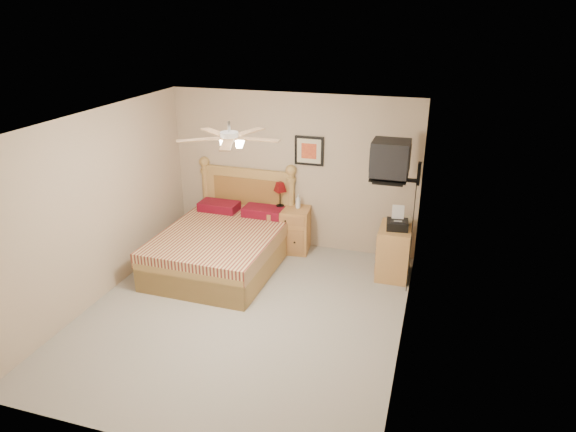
# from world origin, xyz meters

# --- Properties ---
(floor) EXTENTS (4.50, 4.50, 0.00)m
(floor) POSITION_xyz_m (0.00, 0.00, 0.00)
(floor) COLOR gray
(floor) RESTS_ON ground
(ceiling) EXTENTS (4.00, 4.50, 0.04)m
(ceiling) POSITION_xyz_m (0.00, 0.00, 2.50)
(ceiling) COLOR white
(ceiling) RESTS_ON ground
(wall_back) EXTENTS (4.00, 0.04, 2.50)m
(wall_back) POSITION_xyz_m (0.00, 2.25, 1.25)
(wall_back) COLOR tan
(wall_back) RESTS_ON ground
(wall_front) EXTENTS (4.00, 0.04, 2.50)m
(wall_front) POSITION_xyz_m (0.00, -2.25, 1.25)
(wall_front) COLOR tan
(wall_front) RESTS_ON ground
(wall_left) EXTENTS (0.04, 4.50, 2.50)m
(wall_left) POSITION_xyz_m (-2.00, 0.00, 1.25)
(wall_left) COLOR tan
(wall_left) RESTS_ON ground
(wall_right) EXTENTS (0.04, 4.50, 2.50)m
(wall_right) POSITION_xyz_m (2.00, 0.00, 1.25)
(wall_right) COLOR tan
(wall_right) RESTS_ON ground
(bed) EXTENTS (1.68, 2.18, 1.39)m
(bed) POSITION_xyz_m (-0.79, 1.12, 0.70)
(bed) COLOR tan
(bed) RESTS_ON ground
(nightstand) EXTENTS (0.71, 0.56, 0.72)m
(nightstand) POSITION_xyz_m (0.01, 2.00, 0.36)
(nightstand) COLOR #A9763D
(nightstand) RESTS_ON ground
(table_lamp) EXTENTS (0.23, 0.23, 0.41)m
(table_lamp) POSITION_xyz_m (-0.15, 2.05, 0.92)
(table_lamp) COLOR #600A0C
(table_lamp) RESTS_ON nightstand
(lotion_bottle) EXTENTS (0.11, 0.11, 0.22)m
(lotion_bottle) POSITION_xyz_m (0.15, 2.06, 0.83)
(lotion_bottle) COLOR silver
(lotion_bottle) RESTS_ON nightstand
(framed_picture) EXTENTS (0.46, 0.04, 0.46)m
(framed_picture) POSITION_xyz_m (0.27, 2.23, 1.62)
(framed_picture) COLOR black
(framed_picture) RESTS_ON wall_back
(dresser) EXTENTS (0.45, 0.65, 0.77)m
(dresser) POSITION_xyz_m (1.73, 1.62, 0.38)
(dresser) COLOR tan
(dresser) RESTS_ON ground
(fax_machine) EXTENTS (0.33, 0.35, 0.32)m
(fax_machine) POSITION_xyz_m (1.75, 1.57, 0.92)
(fax_machine) COLOR black
(fax_machine) RESTS_ON dresser
(magazine_lower) EXTENTS (0.29, 0.33, 0.03)m
(magazine_lower) POSITION_xyz_m (1.70, 1.85, 0.78)
(magazine_lower) COLOR beige
(magazine_lower) RESTS_ON dresser
(magazine_upper) EXTENTS (0.23, 0.30, 0.02)m
(magazine_upper) POSITION_xyz_m (1.71, 1.86, 0.80)
(magazine_upper) COLOR tan
(magazine_upper) RESTS_ON magazine_lower
(wall_tv) EXTENTS (0.56, 0.46, 0.58)m
(wall_tv) POSITION_xyz_m (1.75, 1.34, 1.81)
(wall_tv) COLOR black
(wall_tv) RESTS_ON wall_right
(ceiling_fan) EXTENTS (1.14, 1.14, 0.28)m
(ceiling_fan) POSITION_xyz_m (0.00, -0.20, 2.36)
(ceiling_fan) COLOR white
(ceiling_fan) RESTS_ON ceiling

